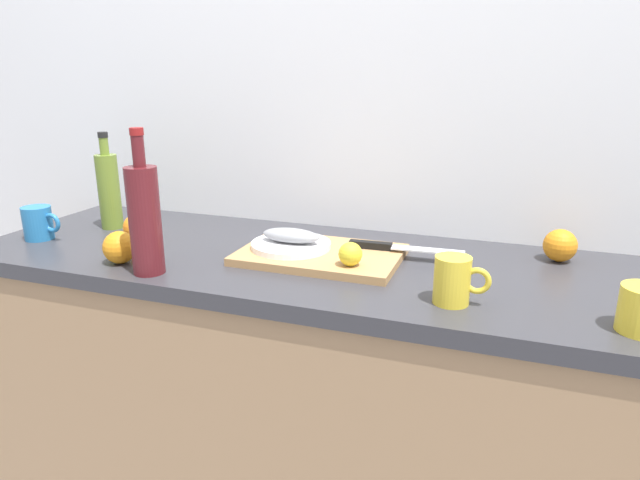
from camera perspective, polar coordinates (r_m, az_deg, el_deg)
The scene contains 14 objects.
back_wall at distance 1.63m, azimuth 6.11°, elevation 13.18°, with size 3.20×0.05×2.50m, color white.
kitchen_counter at distance 1.59m, azimuth 2.23°, elevation -17.68°, with size 2.00×0.60×0.90m.
cutting_board at distance 1.40m, azimuth 0.00°, elevation -1.57°, with size 0.40×0.27×0.02m, color tan.
white_plate at distance 1.42m, azimuth -3.00°, elevation -0.51°, with size 0.21×0.21×0.01m, color white.
fish_fillet at distance 1.42m, azimuth -3.01°, elevation 0.48°, with size 0.15×0.07×0.04m, color gray.
chef_knife at distance 1.41m, azimuth 7.35°, elevation -0.71°, with size 0.29×0.04×0.02m.
lemon_0 at distance 1.29m, azimuth 3.15°, elevation -1.46°, with size 0.06×0.06×0.06m, color yellow.
olive_oil_bottle at distance 1.77m, azimuth -20.96°, elevation 4.89°, with size 0.06×0.06×0.29m.
wine_bottle at distance 1.33m, azimuth -17.65°, elevation 2.21°, with size 0.07×0.07×0.34m.
coffee_mug_0 at distance 1.15m, azimuth 13.63°, elevation -4.05°, with size 0.11×0.07×0.10m.
coffee_mug_1 at distance 1.75m, azimuth -27.05°, elevation 1.58°, with size 0.12×0.08×0.09m.
orange_0 at distance 1.45m, azimuth -19.98°, elevation -0.72°, with size 0.08×0.08×0.08m, color orange.
orange_2 at distance 1.50m, azimuth 23.54°, elevation -0.51°, with size 0.08×0.08×0.08m, color orange.
orange_3 at distance 1.62m, azimuth -18.36°, elevation 1.23°, with size 0.08×0.08×0.08m, color orange.
Camera 1 is at (0.39, -1.25, 1.35)m, focal length 31.00 mm.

